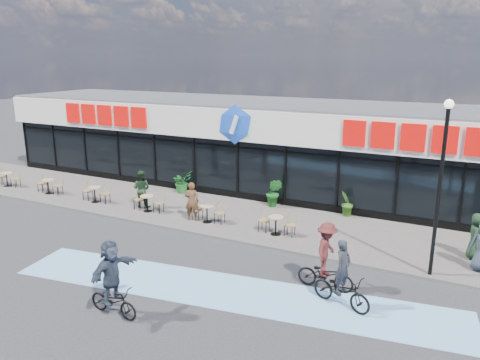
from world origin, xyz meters
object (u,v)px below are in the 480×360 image
object	(u,v)px
bistro_set_0	(8,178)
cyclist_a	(342,285)
pedestrian_b	(476,236)
cyclist_b	(326,261)
potted_plant_mid	(274,193)
patron_left	(192,201)
patron_right	(142,189)
lamp_post	(441,175)
potted_plant_left	(182,182)
potted_plant_right	(347,204)

from	to	relation	value
bistro_set_0	cyclist_a	size ratio (longest dim) A/B	0.76
bistro_set_0	pedestrian_b	size ratio (longest dim) A/B	0.93
bistro_set_0	cyclist_b	xyz separation A→B (m)	(18.71, -3.36, 0.36)
potted_plant_mid	bistro_set_0	bearing A→B (deg)	-167.47
patron_left	patron_right	size ratio (longest dim) A/B	0.96
pedestrian_b	potted_plant_mid	bearing A→B (deg)	82.89
lamp_post	potted_plant_mid	distance (m)	8.80
potted_plant_mid	patron_left	world-z (taller)	patron_left
lamp_post	cyclist_a	size ratio (longest dim) A/B	2.78
potted_plant_left	cyclist_b	size ratio (longest dim) A/B	0.53
lamp_post	cyclist_a	distance (m)	4.64
bistro_set_0	patron_right	xyz separation A→B (m)	(8.79, 0.34, 0.42)
potted_plant_mid	patron_right	distance (m)	6.16
patron_left	potted_plant_mid	bearing A→B (deg)	-145.88
potted_plant_right	cyclist_b	distance (m)	6.76
lamp_post	patron_left	xyz separation A→B (m)	(-9.65, 0.90, -2.46)
potted_plant_left	potted_plant_right	xyz separation A→B (m)	(8.55, 0.11, 0.02)
potted_plant_left	patron_left	world-z (taller)	patron_left
patron_right	patron_left	bearing A→B (deg)	159.10
potted_plant_right	cyclist_a	bearing A→B (deg)	-76.73
potted_plant_right	patron_left	xyz separation A→B (m)	(-5.80, -3.48, 0.26)
patron_right	cyclist_b	bearing A→B (deg)	148.00
lamp_post	bistro_set_0	world-z (taller)	lamp_post
potted_plant_mid	cyclist_a	size ratio (longest dim) A/B	0.67
patron_right	pedestrian_b	xyz separation A→B (m)	(13.95, 0.58, -0.05)
potted_plant_mid	potted_plant_left	bearing A→B (deg)	179.60
cyclist_b	pedestrian_b	bearing A→B (deg)	46.72
potted_plant_left	pedestrian_b	bearing A→B (deg)	-9.52
lamp_post	potted_plant_mid	world-z (taller)	lamp_post
patron_left	cyclist_b	bearing A→B (deg)	134.86
potted_plant_left	cyclist_a	size ratio (longest dim) A/B	0.56
cyclist_b	cyclist_a	bearing A→B (deg)	-48.60
cyclist_a	pedestrian_b	bearing A→B (deg)	56.88
lamp_post	potted_plant_right	world-z (taller)	lamp_post
bistro_set_0	patron_right	world-z (taller)	patron_right
bistro_set_0	cyclist_b	bearing A→B (deg)	-10.19
potted_plant_left	patron_right	distance (m)	2.90
potted_plant_mid	pedestrian_b	distance (m)	8.78
potted_plant_right	cyclist_a	size ratio (longest dim) A/B	0.58
patron_left	potted_plant_right	bearing A→B (deg)	-169.17
pedestrian_b	patron_left	bearing A→B (deg)	103.43
potted_plant_left	potted_plant_right	bearing A→B (deg)	0.72
potted_plant_mid	lamp_post	bearing A→B (deg)	-30.29
potted_plant_right	cyclist_b	size ratio (longest dim) A/B	0.54
patron_right	cyclist_a	xyz separation A→B (m)	(10.63, -4.51, -0.32)
potted_plant_mid	patron_left	bearing A→B (deg)	-125.76
potted_plant_left	patron_right	xyz separation A→B (m)	(-0.32, -2.86, 0.31)
potted_plant_mid	cyclist_a	world-z (taller)	cyclist_a
patron_left	bistro_set_0	bearing A→B (deg)	-20.90
cyclist_a	cyclist_b	world-z (taller)	cyclist_b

